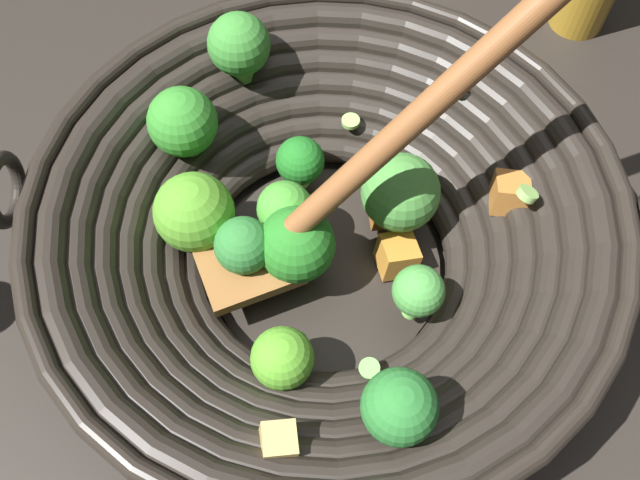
% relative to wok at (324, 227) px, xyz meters
% --- Properties ---
extents(ground_plane, '(4.00, 4.00, 0.00)m').
position_rel_wok_xyz_m(ground_plane, '(0.00, -0.00, -0.07)').
color(ground_plane, '#28231E').
extents(wok, '(0.42, 0.42, 0.28)m').
position_rel_wok_xyz_m(wok, '(0.00, 0.00, 0.00)').
color(wok, black).
rests_on(wok, ground).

